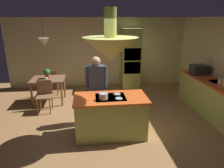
% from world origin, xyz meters
% --- Properties ---
extents(ground, '(8.16, 8.16, 0.00)m').
position_xyz_m(ground, '(0.00, 0.00, 0.00)').
color(ground, '#9E7042').
extents(wall_back, '(6.80, 0.10, 2.55)m').
position_xyz_m(wall_back, '(0.00, 3.45, 1.27)').
color(wall_back, beige).
rests_on(wall_back, ground).
extents(kitchen_island, '(1.56, 0.83, 0.92)m').
position_xyz_m(kitchen_island, '(0.00, -0.20, 0.46)').
color(kitchen_island, '#A0A84C').
rests_on(kitchen_island, ground).
extents(counter_run_right, '(0.73, 2.63, 0.90)m').
position_xyz_m(counter_run_right, '(2.84, 0.60, 0.46)').
color(counter_run_right, '#A0A84C').
rests_on(counter_run_right, ground).
extents(oven_tower, '(0.66, 0.62, 2.17)m').
position_xyz_m(oven_tower, '(1.10, 3.04, 1.09)').
color(oven_tower, '#A0A84C').
rests_on(oven_tower, ground).
extents(dining_table, '(0.98, 0.81, 0.76)m').
position_xyz_m(dining_table, '(-1.70, 1.90, 0.65)').
color(dining_table, brown).
rests_on(dining_table, ground).
extents(person_at_island, '(0.53, 0.22, 1.65)m').
position_xyz_m(person_at_island, '(-0.27, 0.49, 0.95)').
color(person_at_island, tan).
rests_on(person_at_island, ground).
extents(range_hood, '(1.10, 1.10, 1.00)m').
position_xyz_m(range_hood, '(0.00, -0.20, 1.96)').
color(range_hood, '#A0A84C').
extents(pendant_light_over_table, '(0.32, 0.32, 0.82)m').
position_xyz_m(pendant_light_over_table, '(-1.70, 1.90, 1.86)').
color(pendant_light_over_table, beige).
extents(chair_facing_island, '(0.40, 0.40, 0.87)m').
position_xyz_m(chair_facing_island, '(-1.70, 1.27, 0.50)').
color(chair_facing_island, brown).
rests_on(chair_facing_island, ground).
extents(chair_by_back_wall, '(0.40, 0.40, 0.87)m').
position_xyz_m(chair_by_back_wall, '(-1.70, 2.53, 0.50)').
color(chair_by_back_wall, brown).
rests_on(chair_by_back_wall, ground).
extents(potted_plant_on_table, '(0.20, 0.20, 0.30)m').
position_xyz_m(potted_plant_on_table, '(-1.71, 1.91, 0.93)').
color(potted_plant_on_table, '#99382D').
rests_on(potted_plant_on_table, dining_table).
extents(cup_on_table, '(0.07, 0.07, 0.09)m').
position_xyz_m(cup_on_table, '(-1.70, 1.70, 0.81)').
color(cup_on_table, white).
rests_on(cup_on_table, dining_table).
extents(canister_tea, '(0.14, 0.14, 0.15)m').
position_xyz_m(canister_tea, '(2.84, 0.31, 0.98)').
color(canister_tea, '#E0B78C').
rests_on(canister_tea, counter_run_right).
extents(microwave_on_counter, '(0.46, 0.36, 0.28)m').
position_xyz_m(microwave_on_counter, '(2.84, 1.38, 1.04)').
color(microwave_on_counter, '#232326').
rests_on(microwave_on_counter, counter_run_right).
extents(cooking_pot_on_cooktop, '(0.18, 0.18, 0.12)m').
position_xyz_m(cooking_pot_on_cooktop, '(-0.16, -0.33, 0.98)').
color(cooking_pot_on_cooktop, '#B2B2B7').
rests_on(cooking_pot_on_cooktop, kitchen_island).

